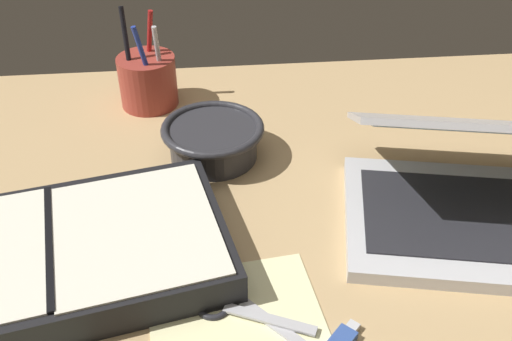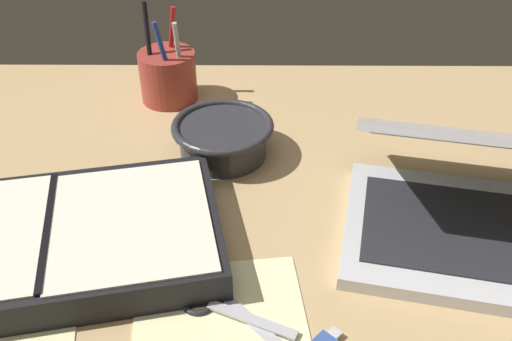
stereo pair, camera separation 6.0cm
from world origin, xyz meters
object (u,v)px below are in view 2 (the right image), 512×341
at_px(planner, 51,242).
at_px(scissors, 218,301).
at_px(pen_cup, 168,75).
at_px(bowl, 223,137).
at_px(laptop, 500,205).

relative_size(planner, scissors, 3.43).
xyz_separation_m(pen_cup, scissors, (0.11, -0.46, -0.04)).
bearing_deg(planner, bowl, 36.79).
height_order(bowl, pen_cup, pen_cup).
relative_size(pen_cup, scissors, 1.33).
relative_size(laptop, planner, 0.94).
bearing_deg(laptop, planner, -163.58).
relative_size(laptop, bowl, 2.71).
height_order(bowl, scissors, bowl).
bearing_deg(laptop, bowl, 165.08).
bearing_deg(planner, scissors, -31.29).
height_order(laptop, scissors, laptop).
bearing_deg(pen_cup, bowl, -58.99).
xyz_separation_m(laptop, bowl, (-0.34, 0.17, -0.02)).
xyz_separation_m(bowl, planner, (-0.19, -0.22, -0.01)).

